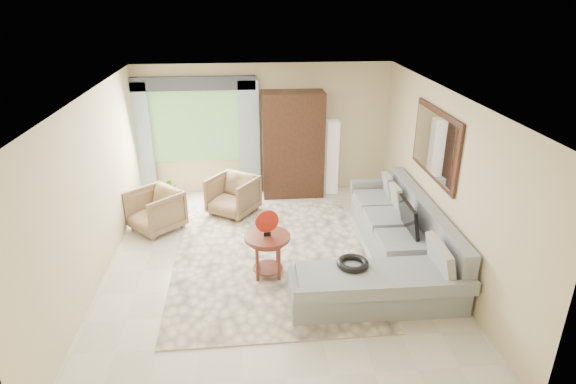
{
  "coord_description": "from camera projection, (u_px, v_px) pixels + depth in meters",
  "views": [
    {
      "loc": [
        -0.32,
        -6.34,
        3.9
      ],
      "look_at": [
        0.25,
        0.35,
        1.05
      ],
      "focal_mm": 30.0,
      "sensor_mm": 36.0,
      "label": 1
    }
  ],
  "objects": [
    {
      "name": "armchair_left",
      "position": [
        155.0,
        210.0,
        8.3
      ],
      "size": [
        1.11,
        1.11,
        0.73
      ],
      "primitive_type": "imported",
      "rotation": [
        0.0,
        0.0,
        -0.8
      ],
      "color": "#9E7D56",
      "rests_on": "ground"
    },
    {
      "name": "curtain_left",
      "position": [
        142.0,
        141.0,
        9.37
      ],
      "size": [
        0.4,
        0.08,
        2.3
      ],
      "primitive_type": "cube",
      "color": "#9EB7CC",
      "rests_on": "ground"
    },
    {
      "name": "wall_mirror",
      "position": [
        435.0,
        144.0,
        7.19
      ],
      "size": [
        0.05,
        1.7,
        1.05
      ],
      "color": "black",
      "rests_on": "wall_right"
    },
    {
      "name": "red_disc",
      "position": [
        267.0,
        221.0,
        6.74
      ],
      "size": [
        0.34,
        0.11,
        0.34
      ],
      "primitive_type": "cylinder",
      "rotation": [
        1.57,
        0.0,
        0.25
      ],
      "color": "#B12011",
      "rests_on": "coffee_table"
    },
    {
      "name": "tv_screen",
      "position": [
        409.0,
        217.0,
        7.24
      ],
      "size": [
        0.14,
        0.74,
        0.48
      ],
      "primitive_type": "cube",
      "rotation": [
        0.0,
        -0.17,
        0.0
      ],
      "color": "black",
      "rests_on": "sectional_sofa"
    },
    {
      "name": "valance",
      "position": [
        192.0,
        83.0,
        9.04
      ],
      "size": [
        2.4,
        0.12,
        0.26
      ],
      "primitive_type": "cube",
      "color": "#1E232D",
      "rests_on": "wall_back"
    },
    {
      "name": "garden_hose",
      "position": [
        353.0,
        263.0,
        6.36
      ],
      "size": [
        0.43,
        0.43,
        0.09
      ],
      "primitive_type": "torus",
      "color": "black",
      "rests_on": "sectional_sofa"
    },
    {
      "name": "potted_plant",
      "position": [
        167.0,
        191.0,
        9.28
      ],
      "size": [
        0.66,
        0.63,
        0.58
      ],
      "primitive_type": "imported",
      "rotation": [
        0.0,
        0.0,
        -0.42
      ],
      "color": "#999999",
      "rests_on": "ground"
    },
    {
      "name": "floor_lamp",
      "position": [
        332.0,
        157.0,
        9.73
      ],
      "size": [
        0.24,
        0.24,
        1.5
      ],
      "primitive_type": "cube",
      "color": "silver",
      "rests_on": "ground"
    },
    {
      "name": "coffee_table",
      "position": [
        268.0,
        255.0,
        6.95
      ],
      "size": [
        0.66,
        0.66,
        0.66
      ],
      "rotation": [
        0.0,
        0.0,
        0.07
      ],
      "color": "#4D2014",
      "rests_on": "ground"
    },
    {
      "name": "sectional_sofa",
      "position": [
        392.0,
        249.0,
        7.23
      ],
      "size": [
        2.3,
        3.46,
        0.9
      ],
      "color": "gray",
      "rests_on": "ground"
    },
    {
      "name": "armchair_right",
      "position": [
        233.0,
        195.0,
        8.91
      ],
      "size": [
        1.09,
        1.09,
        0.72
      ],
      "primitive_type": "imported",
      "rotation": [
        0.0,
        0.0,
        -0.6
      ],
      "color": "#977D52",
      "rests_on": "ground"
    },
    {
      "name": "curtain_right",
      "position": [
        250.0,
        139.0,
        9.53
      ],
      "size": [
        0.4,
        0.08,
        2.3
      ],
      "primitive_type": "cube",
      "color": "#9EB7CC",
      "rests_on": "ground"
    },
    {
      "name": "area_rug",
      "position": [
        271.0,
        257.0,
        7.55
      ],
      "size": [
        3.06,
        4.05,
        0.02
      ],
      "primitive_type": "cube",
      "rotation": [
        0.0,
        0.0,
        0.02
      ],
      "color": "#F9E7C5",
      "rests_on": "ground"
    },
    {
      "name": "window",
      "position": [
        196.0,
        126.0,
        9.44
      ],
      "size": [
        1.8,
        0.04,
        1.4
      ],
      "primitive_type": "cube",
      "color": "#669E59",
      "rests_on": "wall_back"
    },
    {
      "name": "armoire",
      "position": [
        293.0,
        145.0,
        9.49
      ],
      "size": [
        1.2,
        0.55,
        2.1
      ],
      "primitive_type": "cube",
      "color": "black",
      "rests_on": "ground"
    },
    {
      "name": "ground",
      "position": [
        274.0,
        264.0,
        7.36
      ],
      "size": [
        6.0,
        6.0,
        0.0
      ],
      "primitive_type": "plane",
      "color": "silver",
      "rests_on": "ground"
    }
  ]
}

